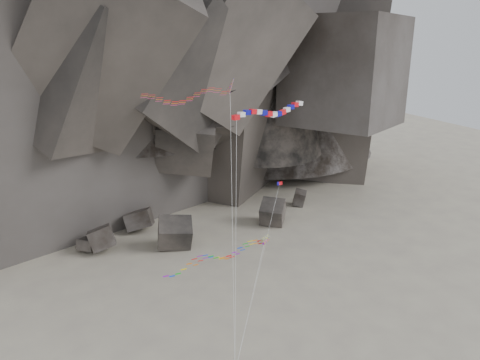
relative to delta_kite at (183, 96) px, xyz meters
name	(u,v)px	position (x,y,z in m)	size (l,w,h in m)	color
ground	(244,355)	(4.87, -4.25, -29.37)	(260.00, 260.00, 0.00)	#A19981
boulder_field	(105,240)	(-5.56, 29.71, -27.62)	(70.13, 16.46, 6.08)	#47423F
delta_kite	(183,96)	(0.00, 0.00, 0.00)	(9.88, 8.77, 29.39)	red
banner_kite	(270,112)	(9.37, -0.81, -2.20)	(12.56, 9.68, 26.24)	red
parafoil_kite	(213,257)	(1.71, -3.17, -16.63)	(12.82, 5.77, 12.24)	#EBF50D
pennant_kite	(272,214)	(8.93, -2.62, -13.16)	(8.74, 6.82, 17.80)	red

